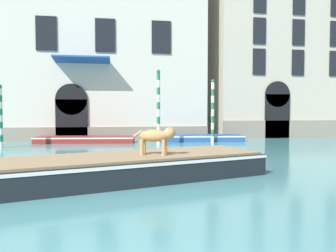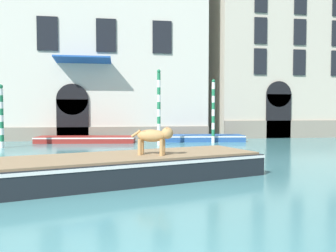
{
  "view_description": "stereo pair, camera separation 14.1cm",
  "coord_description": "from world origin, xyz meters",
  "px_view_note": "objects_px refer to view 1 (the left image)",
  "views": [
    {
      "loc": [
        -0.19,
        -1.87,
        1.92
      ],
      "look_at": [
        2.19,
        13.74,
        1.2
      ],
      "focal_mm": 35.0,
      "sensor_mm": 36.0,
      "label": 1
    },
    {
      "loc": [
        -0.05,
        -1.89,
        1.92
      ],
      "look_at": [
        2.19,
        13.74,
        1.2
      ],
      "focal_mm": 35.0,
      "sensor_mm": 36.0,
      "label": 2
    }
  ],
  "objects_px": {
    "dog_on_deck": "(157,136)",
    "mooring_pole_3": "(158,107)",
    "boat_moored_near_palazzo": "(85,139)",
    "mooring_pole_1": "(0,116)",
    "mooring_pole_0": "(213,111)",
    "boat_foreground": "(134,166)",
    "boat_moored_far": "(200,138)"
  },
  "relations": [
    {
      "from": "dog_on_deck",
      "to": "mooring_pole_3",
      "type": "bearing_deg",
      "value": 102.01
    },
    {
      "from": "boat_moored_near_palazzo",
      "to": "mooring_pole_1",
      "type": "bearing_deg",
      "value": -142.27
    },
    {
      "from": "dog_on_deck",
      "to": "mooring_pole_0",
      "type": "height_order",
      "value": "mooring_pole_0"
    },
    {
      "from": "boat_foreground",
      "to": "mooring_pole_3",
      "type": "xyz_separation_m",
      "value": [
        1.78,
        8.87,
        1.77
      ]
    },
    {
      "from": "mooring_pole_3",
      "to": "boat_moored_near_palazzo",
      "type": "bearing_deg",
      "value": 151.09
    },
    {
      "from": "dog_on_deck",
      "to": "boat_moored_near_palazzo",
      "type": "bearing_deg",
      "value": 124.42
    },
    {
      "from": "boat_moored_near_palazzo",
      "to": "boat_moored_far",
      "type": "xyz_separation_m",
      "value": [
        7.21,
        -0.06,
        0.01
      ]
    },
    {
      "from": "boat_foreground",
      "to": "boat_moored_far",
      "type": "relative_size",
      "value": 1.43
    },
    {
      "from": "mooring_pole_0",
      "to": "mooring_pole_1",
      "type": "bearing_deg",
      "value": -174.23
    },
    {
      "from": "mooring_pole_0",
      "to": "mooring_pole_3",
      "type": "relative_size",
      "value": 0.91
    },
    {
      "from": "boat_moored_far",
      "to": "mooring_pole_3",
      "type": "bearing_deg",
      "value": -136.61
    },
    {
      "from": "dog_on_deck",
      "to": "boat_moored_near_palazzo",
      "type": "xyz_separation_m",
      "value": [
        -3.06,
        11.33,
        -1.01
      ]
    },
    {
      "from": "mooring_pole_0",
      "to": "mooring_pole_3",
      "type": "distance_m",
      "value": 3.6
    },
    {
      "from": "boat_foreground",
      "to": "boat_moored_near_palazzo",
      "type": "xyz_separation_m",
      "value": [
        -2.44,
        11.2,
        -0.16
      ]
    },
    {
      "from": "mooring_pole_0",
      "to": "mooring_pole_1",
      "type": "relative_size",
      "value": 1.16
    },
    {
      "from": "boat_foreground",
      "to": "boat_moored_near_palazzo",
      "type": "bearing_deg",
      "value": 85.3
    },
    {
      "from": "boat_moored_near_palazzo",
      "to": "mooring_pole_0",
      "type": "height_order",
      "value": "mooring_pole_0"
    },
    {
      "from": "mooring_pole_1",
      "to": "boat_moored_far",
      "type": "bearing_deg",
      "value": 12.03
    },
    {
      "from": "boat_moored_far",
      "to": "mooring_pole_3",
      "type": "relative_size",
      "value": 1.31
    },
    {
      "from": "boat_foreground",
      "to": "dog_on_deck",
      "type": "relative_size",
      "value": 6.74
    },
    {
      "from": "boat_moored_far",
      "to": "mooring_pole_1",
      "type": "relative_size",
      "value": 1.67
    },
    {
      "from": "boat_foreground",
      "to": "dog_on_deck",
      "type": "xyz_separation_m",
      "value": [
        0.62,
        -0.13,
        0.85
      ]
    },
    {
      "from": "dog_on_deck",
      "to": "boat_moored_far",
      "type": "relative_size",
      "value": 0.21
    },
    {
      "from": "boat_moored_far",
      "to": "mooring_pole_0",
      "type": "relative_size",
      "value": 1.44
    },
    {
      "from": "mooring_pole_1",
      "to": "mooring_pole_0",
      "type": "bearing_deg",
      "value": 5.77
    },
    {
      "from": "dog_on_deck",
      "to": "mooring_pole_0",
      "type": "bearing_deg",
      "value": 84.77
    },
    {
      "from": "dog_on_deck",
      "to": "mooring_pole_3",
      "type": "distance_m",
      "value": 9.12
    },
    {
      "from": "boat_foreground",
      "to": "mooring_pole_0",
      "type": "height_order",
      "value": "mooring_pole_0"
    },
    {
      "from": "boat_moored_near_palazzo",
      "to": "boat_moored_far",
      "type": "height_order",
      "value": "boat_moored_far"
    },
    {
      "from": "mooring_pole_1",
      "to": "mooring_pole_3",
      "type": "distance_m",
      "value": 8.27
    },
    {
      "from": "dog_on_deck",
      "to": "boat_moored_near_palazzo",
      "type": "height_order",
      "value": "dog_on_deck"
    },
    {
      "from": "mooring_pole_0",
      "to": "mooring_pole_3",
      "type": "height_order",
      "value": "mooring_pole_3"
    }
  ]
}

